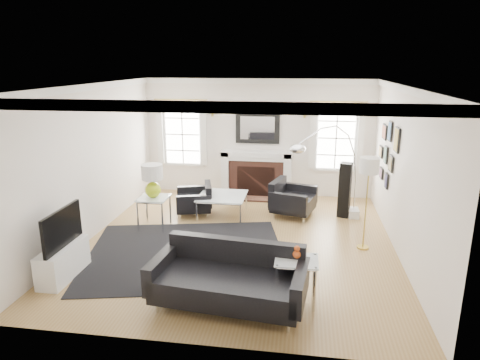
% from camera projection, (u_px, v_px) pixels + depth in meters
% --- Properties ---
extents(floor, '(6.00, 6.00, 0.00)m').
position_uv_depth(floor, '(239.00, 241.00, 7.82)').
color(floor, olive).
rests_on(floor, ground).
extents(back_wall, '(5.50, 0.04, 2.80)m').
position_uv_depth(back_wall, '(258.00, 138.00, 10.31)').
color(back_wall, white).
rests_on(back_wall, floor).
extents(front_wall, '(5.50, 0.04, 2.80)m').
position_uv_depth(front_wall, '(198.00, 233.00, 4.59)').
color(front_wall, white).
rests_on(front_wall, floor).
extents(left_wall, '(0.04, 6.00, 2.80)m').
position_uv_depth(left_wall, '(91.00, 162.00, 7.84)').
color(left_wall, white).
rests_on(left_wall, floor).
extents(right_wall, '(0.04, 6.00, 2.80)m').
position_uv_depth(right_wall, '(404.00, 173.00, 7.06)').
color(right_wall, white).
rests_on(right_wall, floor).
extents(ceiling, '(5.50, 6.00, 0.02)m').
position_uv_depth(ceiling, '(239.00, 85.00, 7.07)').
color(ceiling, white).
rests_on(ceiling, back_wall).
extents(crown_molding, '(5.50, 6.00, 0.12)m').
position_uv_depth(crown_molding, '(239.00, 89.00, 7.09)').
color(crown_molding, white).
rests_on(crown_molding, back_wall).
extents(fireplace, '(1.70, 0.69, 1.11)m').
position_uv_depth(fireplace, '(256.00, 174.00, 10.34)').
color(fireplace, white).
rests_on(fireplace, floor).
extents(mantel_mirror, '(1.05, 0.07, 0.75)m').
position_uv_depth(mantel_mirror, '(258.00, 128.00, 10.20)').
color(mantel_mirror, black).
rests_on(mantel_mirror, back_wall).
extents(window_left, '(1.24, 0.15, 1.62)m').
position_uv_depth(window_left, '(183.00, 134.00, 10.50)').
color(window_left, white).
rests_on(window_left, back_wall).
extents(window_right, '(1.24, 0.15, 1.62)m').
position_uv_depth(window_right, '(336.00, 138.00, 9.98)').
color(window_right, white).
rests_on(window_right, back_wall).
extents(gallery_wall, '(0.04, 1.73, 1.29)m').
position_uv_depth(gallery_wall, '(388.00, 150.00, 8.26)').
color(gallery_wall, black).
rests_on(gallery_wall, right_wall).
extents(tv_unit, '(0.35, 1.00, 1.09)m').
position_uv_depth(tv_unit, '(63.00, 257.00, 6.46)').
color(tv_unit, white).
rests_on(tv_unit, floor).
extents(area_rug, '(3.81, 3.38, 0.01)m').
position_uv_depth(area_rug, '(186.00, 253.00, 7.33)').
color(area_rug, black).
rests_on(area_rug, floor).
extents(sofa, '(2.14, 1.16, 0.67)m').
position_uv_depth(sofa, '(230.00, 279.00, 5.73)').
color(sofa, black).
rests_on(sofa, floor).
extents(armchair_left, '(0.91, 0.97, 0.55)m').
position_uv_depth(armchair_left, '(196.00, 200.00, 9.17)').
color(armchair_left, black).
rests_on(armchair_left, floor).
extents(armchair_right, '(1.04, 1.11, 0.62)m').
position_uv_depth(armchair_right, '(291.00, 200.00, 9.07)').
color(armchair_right, black).
rests_on(armchair_right, floor).
extents(coffee_table, '(0.99, 0.99, 0.44)m').
position_uv_depth(coffee_table, '(222.00, 197.00, 9.07)').
color(coffee_table, silver).
rests_on(coffee_table, floor).
extents(side_table_left, '(0.57, 0.57, 0.63)m').
position_uv_depth(side_table_left, '(154.00, 203.00, 8.34)').
color(side_table_left, silver).
rests_on(side_table_left, floor).
extents(nesting_table, '(0.57, 0.48, 0.63)m').
position_uv_depth(nesting_table, '(296.00, 268.00, 5.72)').
color(nesting_table, silver).
rests_on(nesting_table, floor).
extents(gourd_lamp, '(0.41, 0.41, 0.66)m').
position_uv_depth(gourd_lamp, '(152.00, 179.00, 8.21)').
color(gourd_lamp, '#B2CF19').
rests_on(gourd_lamp, side_table_left).
extents(orange_vase, '(0.11, 0.11, 0.18)m').
position_uv_depth(orange_vase, '(297.00, 253.00, 5.67)').
color(orange_vase, '#BA4717').
rests_on(orange_vase, nesting_table).
extents(arc_floor_lamp, '(1.46, 1.35, 2.07)m').
position_uv_depth(arc_floor_lamp, '(328.00, 171.00, 8.36)').
color(arc_floor_lamp, silver).
rests_on(arc_floor_lamp, floor).
extents(stick_floor_lamp, '(0.33, 0.33, 1.63)m').
position_uv_depth(stick_floor_lamp, '(369.00, 170.00, 7.17)').
color(stick_floor_lamp, gold).
rests_on(stick_floor_lamp, floor).
extents(speaker_tower, '(0.29, 0.29, 1.17)m').
position_uv_depth(speaker_tower, '(345.00, 190.00, 8.94)').
color(speaker_tower, black).
rests_on(speaker_tower, floor).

